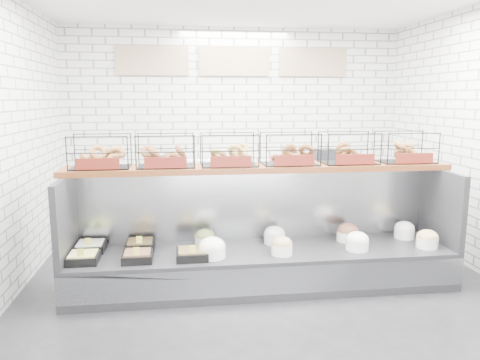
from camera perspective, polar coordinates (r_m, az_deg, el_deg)
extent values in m
plane|color=black|center=(4.85, 3.38, -13.96)|extent=(5.50, 5.50, 0.00)
cube|color=silver|center=(7.16, -0.70, 6.24)|extent=(5.00, 0.02, 3.00)
cube|color=tan|center=(7.10, -10.66, 14.12)|extent=(1.05, 0.03, 0.42)
cube|color=tan|center=(7.14, -0.69, 14.26)|extent=(1.05, 0.03, 0.42)
cube|color=tan|center=(7.38, 8.89, 14.00)|extent=(1.05, 0.03, 0.42)
cube|color=black|center=(5.04, 2.75, -10.52)|extent=(4.00, 0.90, 0.40)
cube|color=#93969B|center=(4.64, 3.73, -12.14)|extent=(4.00, 0.03, 0.28)
cube|color=#93969B|center=(5.26, 2.00, -2.83)|extent=(4.00, 0.08, 0.80)
cube|color=black|center=(4.92, -20.48, -4.37)|extent=(0.06, 0.90, 0.80)
cube|color=black|center=(5.56, 23.22, -2.93)|extent=(0.06, 0.90, 0.80)
cube|color=black|center=(4.81, -18.57, -9.04)|extent=(0.29, 0.29, 0.08)
cube|color=#D4D36C|center=(4.80, -18.59, -8.65)|extent=(0.25, 0.25, 0.04)
cube|color=#DEDE4D|center=(4.69, -18.87, -8.40)|extent=(0.06, 0.01, 0.08)
cube|color=black|center=(5.13, -17.76, -7.81)|extent=(0.30, 0.30, 0.08)
cube|color=silver|center=(5.12, -17.78, -7.44)|extent=(0.25, 0.25, 0.04)
cube|color=#DEDE4D|center=(5.00, -18.02, -7.19)|extent=(0.06, 0.01, 0.08)
cube|color=black|center=(4.71, -12.37, -9.14)|extent=(0.29, 0.29, 0.08)
cube|color=brown|center=(4.70, -12.39, -8.74)|extent=(0.25, 0.25, 0.04)
cube|color=#DEDE4D|center=(4.59, -12.52, -8.49)|extent=(0.06, 0.01, 0.08)
cube|color=black|center=(5.06, -12.06, -7.79)|extent=(0.29, 0.29, 0.08)
cube|color=brown|center=(5.05, -12.07, -7.41)|extent=(0.25, 0.25, 0.04)
cube|color=#DEDE4D|center=(4.94, -12.18, -7.16)|extent=(0.06, 0.01, 0.08)
cube|color=black|center=(4.70, -5.86, -9.03)|extent=(0.31, 0.31, 0.08)
cube|color=brown|center=(4.68, -5.87, -8.62)|extent=(0.26, 0.26, 0.04)
cube|color=#DEDE4D|center=(4.56, -5.84, -8.40)|extent=(0.06, 0.01, 0.08)
cylinder|color=white|center=(4.71, -3.42, -8.75)|extent=(0.27, 0.27, 0.11)
ellipsoid|color=white|center=(4.69, -3.42, -8.06)|extent=(0.26, 0.26, 0.18)
cylinder|color=white|center=(5.04, -4.32, -7.47)|extent=(0.22, 0.22, 0.11)
ellipsoid|color=olive|center=(5.03, -4.33, -6.82)|extent=(0.21, 0.21, 0.15)
cylinder|color=white|center=(4.80, 5.12, -8.41)|extent=(0.21, 0.21, 0.11)
ellipsoid|color=tan|center=(4.78, 5.13, -7.72)|extent=(0.21, 0.21, 0.15)
cylinder|color=white|center=(5.14, 4.22, -7.12)|extent=(0.23, 0.23, 0.11)
ellipsoid|color=white|center=(5.13, 4.23, -6.48)|extent=(0.23, 0.23, 0.16)
cylinder|color=white|center=(5.07, 14.08, -7.68)|extent=(0.24, 0.24, 0.11)
ellipsoid|color=white|center=(5.05, 14.11, -7.03)|extent=(0.23, 0.23, 0.16)
cylinder|color=white|center=(5.36, 13.00, -6.67)|extent=(0.24, 0.24, 0.11)
ellipsoid|color=brown|center=(5.34, 13.02, -6.05)|extent=(0.24, 0.24, 0.17)
cylinder|color=white|center=(5.38, 21.85, -7.07)|extent=(0.23, 0.23, 0.11)
ellipsoid|color=#DABB6F|center=(5.36, 21.89, -6.46)|extent=(0.22, 0.22, 0.16)
cylinder|color=white|center=(5.64, 19.39, -6.13)|extent=(0.22, 0.22, 0.11)
ellipsoid|color=silver|center=(5.63, 19.42, -5.54)|extent=(0.22, 0.22, 0.15)
cube|color=#532611|center=(5.00, 2.39, 1.51)|extent=(4.10, 0.50, 0.06)
cube|color=black|center=(4.96, -16.67, 3.36)|extent=(0.60, 0.38, 0.34)
cube|color=#601A11|center=(4.77, -16.99, 1.89)|extent=(0.42, 0.02, 0.11)
cube|color=black|center=(4.90, -9.05, 3.58)|extent=(0.60, 0.38, 0.34)
cube|color=#601A11|center=(4.71, -9.07, 2.10)|extent=(0.42, 0.02, 0.11)
cube|color=black|center=(4.92, -1.37, 3.74)|extent=(0.60, 0.38, 0.34)
cube|color=#601A11|center=(4.74, -1.09, 2.27)|extent=(0.42, 0.02, 0.11)
cube|color=black|center=(5.04, 6.10, 3.82)|extent=(0.60, 0.38, 0.34)
cube|color=#601A11|center=(4.85, 6.64, 2.39)|extent=(0.42, 0.02, 0.11)
cube|color=black|center=(5.23, 13.13, 3.84)|extent=(0.60, 0.38, 0.34)
cube|color=#601A11|center=(5.06, 13.89, 2.47)|extent=(0.42, 0.02, 0.11)
cube|color=black|center=(5.50, 19.56, 3.82)|extent=(0.60, 0.38, 0.34)
cube|color=#601A11|center=(5.33, 20.48, 2.50)|extent=(0.42, 0.02, 0.11)
cube|color=#93969B|center=(7.00, -0.37, -2.54)|extent=(4.00, 0.60, 0.90)
cube|color=black|center=(6.79, -9.61, 1.82)|extent=(0.40, 0.30, 0.24)
cube|color=silver|center=(6.85, -5.03, 1.74)|extent=(0.35, 0.28, 0.18)
cylinder|color=#DC3740|center=(6.98, 4.00, 2.07)|extent=(0.09, 0.09, 0.22)
cube|color=black|center=(7.22, 10.32, 2.52)|extent=(0.30, 0.30, 0.30)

